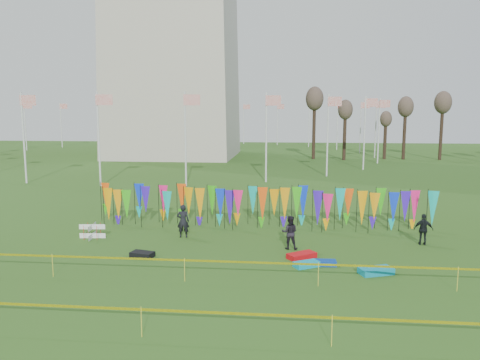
# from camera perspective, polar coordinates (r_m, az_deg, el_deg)

# --- Properties ---
(ground) EXTENTS (160.00, 160.00, 0.00)m
(ground) POSITION_cam_1_polar(r_m,az_deg,el_deg) (19.33, -0.04, -10.71)
(ground) COLOR #2A4C15
(ground) RESTS_ON ground
(flagpole_ring) EXTENTS (57.40, 56.16, 8.00)m
(flagpole_ring) POSITION_cam_1_polar(r_m,az_deg,el_deg) (68.09, -7.78, 6.29)
(flagpole_ring) COLOR silver
(flagpole_ring) RESTS_ON ground
(banner_row) EXTENTS (18.64, 0.64, 2.21)m
(banner_row) POSITION_cam_1_polar(r_m,az_deg,el_deg) (25.58, 2.13, -2.91)
(banner_row) COLOR black
(banner_row) RESTS_ON ground
(caution_tape_near) EXTENTS (26.00, 0.02, 0.90)m
(caution_tape_near) POSITION_cam_1_polar(r_m,az_deg,el_deg) (17.52, -1.33, -10.05)
(caution_tape_near) COLOR #E4E704
(caution_tape_near) RESTS_ON ground
(caution_tape_far) EXTENTS (26.00, 0.02, 0.90)m
(caution_tape_far) POSITION_cam_1_polar(r_m,az_deg,el_deg) (13.43, -3.74, -15.97)
(caution_tape_far) COLOR #E4E704
(caution_tape_far) RESTS_ON ground
(box_kite) EXTENTS (0.66, 0.66, 0.74)m
(box_kite) POSITION_cam_1_polar(r_m,az_deg,el_deg) (24.71, -17.56, -5.98)
(box_kite) COLOR red
(box_kite) RESTS_ON ground
(person_left) EXTENTS (0.65, 0.50, 1.69)m
(person_left) POSITION_cam_1_polar(r_m,az_deg,el_deg) (23.84, -6.96, -4.99)
(person_left) COLOR black
(person_left) RESTS_ON ground
(person_mid) EXTENTS (0.78, 0.49, 1.56)m
(person_mid) POSITION_cam_1_polar(r_m,az_deg,el_deg) (21.84, 6.08, -6.37)
(person_mid) COLOR black
(person_mid) RESTS_ON ground
(person_right) EXTENTS (0.94, 0.62, 1.50)m
(person_right) POSITION_cam_1_polar(r_m,az_deg,el_deg) (24.02, 21.46, -5.63)
(person_right) COLOR black
(person_right) RESTS_ON ground
(kite_bag_turquoise) EXTENTS (1.18, 0.98, 0.21)m
(kite_bag_turquoise) POSITION_cam_1_polar(r_m,az_deg,el_deg) (19.67, 8.11, -10.13)
(kite_bag_turquoise) COLOR #0C9FBC
(kite_bag_turquoise) RESTS_ON ground
(kite_bag_blue) EXTENTS (0.98, 0.54, 0.20)m
(kite_bag_blue) POSITION_cam_1_polar(r_m,az_deg,el_deg) (19.98, 10.26, -9.90)
(kite_bag_blue) COLOR #0939A2
(kite_bag_blue) RESTS_ON ground
(kite_bag_red) EXTENTS (1.36, 1.21, 0.23)m
(kite_bag_red) POSITION_cam_1_polar(r_m,az_deg,el_deg) (20.73, 7.53, -9.12)
(kite_bag_red) COLOR red
(kite_bag_red) RESTS_ON ground
(kite_bag_black) EXTENTS (1.10, 0.80, 0.23)m
(kite_bag_black) POSITION_cam_1_polar(r_m,az_deg,el_deg) (21.16, -11.83, -8.87)
(kite_bag_black) COLOR black
(kite_bag_black) RESTS_ON ground
(kite_bag_teal) EXTENTS (1.44, 1.04, 0.25)m
(kite_bag_teal) POSITION_cam_1_polar(r_m,az_deg,el_deg) (19.40, 16.24, -10.59)
(kite_bag_teal) COLOR #0C8EAE
(kite_bag_teal) RESTS_ON ground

